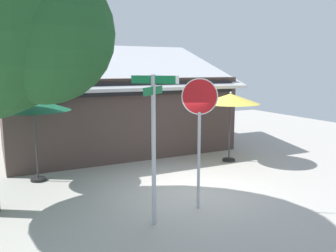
# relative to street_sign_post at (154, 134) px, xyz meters

# --- Properties ---
(ground_plane) EXTENTS (28.00, 28.00, 0.10)m
(ground_plane) POSITION_rel_street_sign_post_xyz_m (1.69, 1.44, -1.99)
(ground_plane) COLOR #ADA8A0
(cafe_building) EXTENTS (8.95, 5.29, 4.31)m
(cafe_building) POSITION_rel_street_sign_post_xyz_m (1.55, 7.27, -0.39)
(cafe_building) COLOR #473833
(cafe_building) RESTS_ON ground
(street_sign_post) EXTENTS (0.73, 0.75, 3.15)m
(street_sign_post) POSITION_rel_street_sign_post_xyz_m (0.00, 0.00, 0.00)
(street_sign_post) COLOR #A8AAB2
(street_sign_post) RESTS_ON ground
(stop_sign) EXTENTS (0.70, 0.45, 3.05)m
(stop_sign) POSITION_rel_street_sign_post_xyz_m (1.28, 0.32, 0.21)
(stop_sign) COLOR #A8AAB2
(stop_sign) RESTS_ON ground
(patio_umbrella_forest_green_left) EXTENTS (2.06, 2.06, 2.52)m
(patio_umbrella_forest_green_left) POSITION_rel_street_sign_post_xyz_m (-1.85, 4.18, 0.29)
(patio_umbrella_forest_green_left) COLOR black
(patio_umbrella_forest_green_left) RESTS_ON ground
(patio_umbrella_mustard_center) EXTENTS (2.01, 2.01, 2.47)m
(patio_umbrella_mustard_center) POSITION_rel_street_sign_post_xyz_m (4.49, 3.48, 0.26)
(patio_umbrella_mustard_center) COLOR black
(patio_umbrella_mustard_center) RESTS_ON ground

